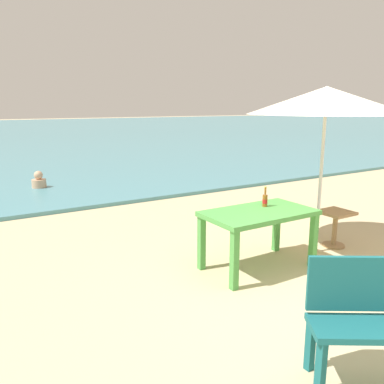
{
  "coord_description": "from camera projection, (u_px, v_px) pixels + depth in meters",
  "views": [
    {
      "loc": [
        -3.71,
        -2.65,
        2.07
      ],
      "look_at": [
        -0.24,
        3.0,
        0.6
      ],
      "focal_mm": 37.11,
      "sensor_mm": 36.0,
      "label": 1
    }
  ],
  "objects": [
    {
      "name": "sea_water",
      "position": [
        5.0,
        132.0,
        29.49
      ],
      "size": [
        120.0,
        50.0,
        0.08
      ],
      "primitive_type": "cube",
      "color": "teal",
      "rests_on": "ground_plane"
    },
    {
      "name": "beer_bottle_amber",
      "position": [
        265.0,
        200.0,
        5.18
      ],
      "size": [
        0.07,
        0.07,
        0.26
      ],
      "color": "brown",
      "rests_on": "picnic_table_green"
    },
    {
      "name": "picnic_table_green",
      "position": [
        259.0,
        219.0,
        5.01
      ],
      "size": [
        1.4,
        0.8,
        0.76
      ],
      "color": "#4C9E47",
      "rests_on": "ground_plane"
    },
    {
      "name": "side_table_wood",
      "position": [
        335.0,
        223.0,
        5.84
      ],
      "size": [
        0.44,
        0.44,
        0.54
      ],
      "color": "#9E7A51",
      "rests_on": "ground_plane"
    },
    {
      "name": "swimmer_person",
      "position": [
        39.0,
        181.0,
        9.68
      ],
      "size": [
        0.34,
        0.34,
        0.41
      ],
      "color": "tan",
      "rests_on": "sea_water"
    },
    {
      "name": "patio_umbrella",
      "position": [
        326.0,
        101.0,
        5.24
      ],
      "size": [
        2.1,
        2.1,
        2.3
      ],
      "color": "silver",
      "rests_on": "ground_plane"
    },
    {
      "name": "ground_plane",
      "position": [
        346.0,
        289.0,
        4.55
      ],
      "size": [
        120.0,
        120.0,
        0.0
      ],
      "primitive_type": "plane",
      "color": "#C6B287"
    }
  ]
}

